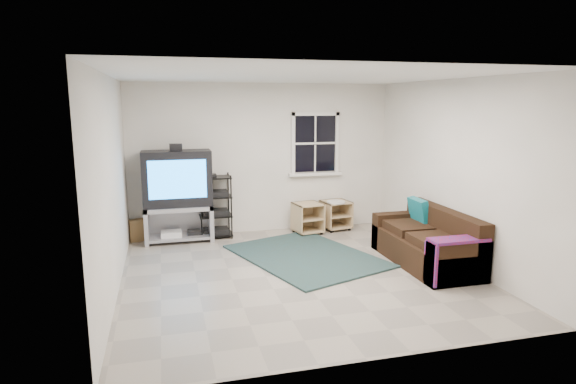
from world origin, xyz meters
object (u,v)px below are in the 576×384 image
object	(u,v)px
tv_unit	(178,188)
av_rack	(215,210)
sofa	(428,243)
side_table_right	(335,213)
side_table_left	(307,217)

from	to	relation	value
tv_unit	av_rack	xyz separation A→B (m)	(0.61, 0.08, -0.42)
sofa	side_table_right	bearing A→B (deg)	106.25
av_rack	side_table_right	world-z (taller)	av_rack
tv_unit	side_table_left	world-z (taller)	tv_unit
side_table_right	side_table_left	bearing A→B (deg)	-167.31
av_rack	side_table_left	bearing A→B (deg)	-5.16
av_rack	side_table_left	size ratio (longest dim) A/B	2.01
side_table_left	side_table_right	xyz separation A→B (m)	(0.57, 0.13, 0.01)
tv_unit	sofa	world-z (taller)	tv_unit
tv_unit	side_table_left	bearing A→B (deg)	-1.66
side_table_right	sofa	size ratio (longest dim) A/B	0.29
side_table_right	sofa	world-z (taller)	sofa
side_table_left	side_table_right	distance (m)	0.59
sofa	side_table_left	bearing A→B (deg)	120.77
tv_unit	side_table_right	xyz separation A→B (m)	(2.77, 0.07, -0.59)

